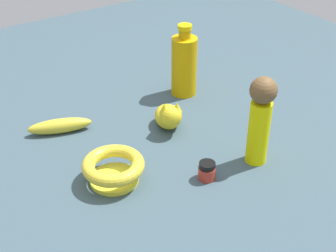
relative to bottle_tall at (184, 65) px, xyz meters
The scene contains 7 objects.
ground 0.30m from the bottle_tall, 136.56° to the left, with size 2.00×2.00×0.00m, color #384C56.
bottle_tall is the anchor object (origin of this frame).
person_figure_adult 0.36m from the bottle_tall, behind, with size 0.07×0.07×0.21m.
cat_figurine 0.20m from the bottle_tall, 132.65° to the left, with size 0.12×0.10×0.09m.
bowl 0.43m from the bottle_tall, 123.39° to the left, with size 0.13×0.13×0.06m.
banana 0.38m from the bottle_tall, 88.63° to the left, with size 0.16×0.04×0.04m, color gold.
nail_polish_jar 0.40m from the bottle_tall, 151.38° to the left, with size 0.04×0.04×0.04m.
Camera 1 is at (-0.77, 0.53, 0.67)m, focal length 51.60 mm.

